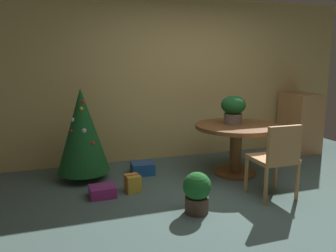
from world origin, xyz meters
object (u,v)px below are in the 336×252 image
Objects in this scene: wooden_cabinet at (300,123)px; wooden_chair_near at (276,156)px; gift_box_purple at (103,191)px; gift_box_blue at (143,168)px; flower_vase at (233,108)px; holiday_tree at (82,131)px; gift_box_gold at (133,183)px; potted_plant at (197,192)px; round_dining_table at (236,137)px.

wooden_chair_near is at bearing -135.96° from wooden_cabinet.
wooden_chair_near is 2.09m from gift_box_purple.
wooden_cabinet is (2.96, 0.29, 0.44)m from gift_box_blue.
flower_vase is 2.11m from holiday_tree.
gift_box_gold is 3.39m from wooden_cabinet.
gift_box_purple is at bearing -171.16° from flower_vase.
gift_box_blue is at bearing 164.10° from flower_vase.
gift_box_gold is 0.96m from potted_plant.
wooden_cabinet reaches higher than gift_box_blue.
gift_box_purple is 1.19m from potted_plant.
wooden_chair_near is 1.89m from gift_box_blue.
gift_box_gold is (-1.52, -0.25, -0.84)m from flower_vase.
gift_box_gold is at bearing -173.67° from round_dining_table.
flower_vase is 1.89m from wooden_cabinet.
wooden_chair_near reaches higher than gift_box_blue.
flower_vase is 1.09m from wooden_chair_near.
wooden_chair_near is at bearing -34.14° from holiday_tree.
gift_box_gold is (-1.54, 0.75, -0.41)m from wooden_chair_near.
flower_vase reaches higher than gift_box_gold.
wooden_cabinet is at bearing 44.04° from wooden_chair_near.
wooden_cabinet is at bearing 14.60° from gift_box_purple.
flower_vase is 1.28× the size of gift_box_purple.
potted_plant is at bearing -54.27° from holiday_tree.
wooden_cabinet is 3.22m from potted_plant.
gift_box_gold is (-1.54, -0.17, -0.44)m from round_dining_table.
gift_box_blue is 0.32× the size of wooden_cabinet.
wooden_chair_near is (0.02, -1.00, -0.43)m from flower_vase.
potted_plant is at bearing -57.08° from gift_box_gold.
round_dining_table is at bearing -156.86° from wooden_cabinet.
wooden_chair_near is 2.00× the size of potted_plant.
gift_box_gold is at bearing -51.08° from holiday_tree.
gift_box_blue is 1.57× the size of gift_box_gold.
holiday_tree is at bearing 102.25° from gift_box_purple.
wooden_chair_near is at bearing -20.11° from gift_box_purple.
wooden_cabinet is at bearing 3.67° from holiday_tree.
potted_plant is at bearing -176.89° from wooden_chair_near.
round_dining_table is 3.47× the size of gift_box_blue.
gift_box_blue is at bearing 161.02° from round_dining_table.
flower_vase is 2.11m from gift_box_purple.
round_dining_table reaches higher than gift_box_blue.
holiday_tree reaches higher than flower_vase.
potted_plant is (0.90, -0.76, 0.17)m from gift_box_purple.
gift_box_purple is 0.70× the size of potted_plant.
potted_plant is (-1.00, -1.05, -0.71)m from flower_vase.
gift_box_gold is 0.20× the size of wooden_cabinet.
wooden_chair_near is 0.72× the size of holiday_tree.
wooden_chair_near is 0.86× the size of wooden_cabinet.
gift_box_gold reaches higher than gift_box_purple.
wooden_cabinet reaches higher than potted_plant.
wooden_chair_near reaches higher than gift_box_gold.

